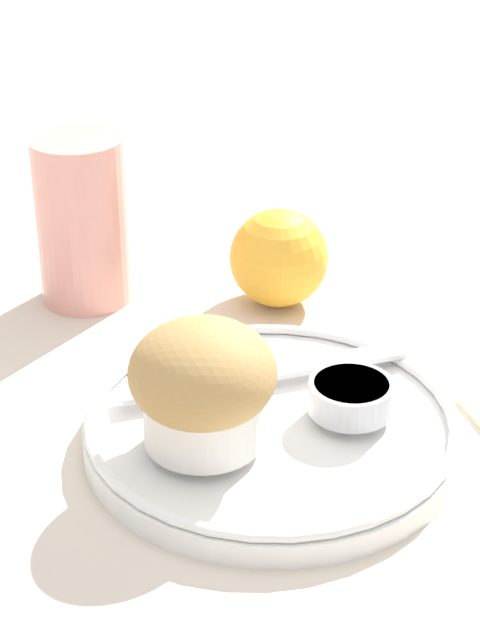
# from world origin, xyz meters

# --- Properties ---
(ground_plane) EXTENTS (3.00, 3.00, 0.00)m
(ground_plane) POSITION_xyz_m (0.00, 0.00, 0.00)
(ground_plane) COLOR beige
(plate) EXTENTS (0.21, 0.21, 0.02)m
(plate) POSITION_xyz_m (-0.01, -0.03, 0.01)
(plate) COLOR white
(plate) RESTS_ON ground_plane
(muffin) EXTENTS (0.08, 0.08, 0.07)m
(muffin) POSITION_xyz_m (-0.05, -0.04, 0.05)
(muffin) COLOR silver
(muffin) RESTS_ON plate
(cream_ramekin) EXTENTS (0.05, 0.05, 0.02)m
(cream_ramekin) POSITION_xyz_m (0.04, -0.03, 0.03)
(cream_ramekin) COLOR silver
(cream_ramekin) RESTS_ON plate
(berry_pair) EXTENTS (0.03, 0.01, 0.01)m
(berry_pair) POSITION_xyz_m (-0.02, 0.01, 0.03)
(berry_pair) COLOR #4C194C
(berry_pair) RESTS_ON plate
(butter_knife) EXTENTS (0.18, 0.02, 0.00)m
(butter_knife) POSITION_xyz_m (-0.00, 0.01, 0.02)
(butter_knife) COLOR silver
(butter_knife) RESTS_ON plate
(orange_fruit) EXTENTS (0.07, 0.07, 0.07)m
(orange_fruit) POSITION_xyz_m (0.05, 0.14, 0.03)
(orange_fruit) COLOR #F4A82D
(orange_fruit) RESTS_ON ground_plane
(juice_glass) EXTENTS (0.06, 0.06, 0.12)m
(juice_glass) POSITION_xyz_m (-0.08, 0.18, 0.06)
(juice_glass) COLOR #E5998C
(juice_glass) RESTS_ON ground_plane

